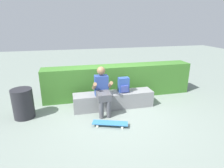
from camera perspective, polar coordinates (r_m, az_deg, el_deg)
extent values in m
plane|color=gray|center=(4.89, 1.70, -9.12)|extent=(24.00, 24.00, 0.00)
cube|color=gray|center=(5.17, 0.48, -4.84)|extent=(2.16, 0.46, 0.43)
cube|color=#2D4793|center=(4.87, -3.26, -0.36)|extent=(0.34, 0.22, 0.52)
sphere|color=#8C6647|center=(4.76, -3.34, 4.03)|extent=(0.21, 0.21, 0.21)
cube|color=#4C4C51|center=(4.65, -2.52, -3.61)|extent=(0.32, 0.40, 0.17)
cylinder|color=#4C4C51|center=(4.62, -3.21, -7.86)|extent=(0.11, 0.11, 0.43)
cylinder|color=#4C4C51|center=(4.65, -1.01, -7.64)|extent=(0.11, 0.11, 0.43)
cylinder|color=#8C6647|center=(4.70, -5.36, -0.62)|extent=(0.09, 0.33, 0.27)
cylinder|color=#8C6647|center=(4.76, -0.59, -0.26)|extent=(0.09, 0.33, 0.27)
cube|color=teal|center=(4.35, -0.58, -11.68)|extent=(0.82, 0.46, 0.02)
cylinder|color=silver|center=(4.42, 3.23, -11.98)|extent=(0.06, 0.05, 0.05)
cylinder|color=silver|center=(4.29, 3.12, -12.99)|extent=(0.06, 0.05, 0.05)
cylinder|color=silver|center=(4.48, -4.09, -11.57)|extent=(0.06, 0.05, 0.05)
cylinder|color=silver|center=(4.35, -4.45, -12.56)|extent=(0.06, 0.05, 0.05)
cube|color=#2D4C99|center=(5.09, 3.50, -0.23)|extent=(0.28, 0.18, 0.40)
cube|color=#394591|center=(5.01, 3.86, -1.51)|extent=(0.20, 0.05, 0.18)
cube|color=#3A7229|center=(5.91, 2.03, 1.00)|extent=(4.58, 0.57, 0.98)
cylinder|color=#232328|center=(5.08, -25.30, -5.34)|extent=(0.49, 0.49, 0.73)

